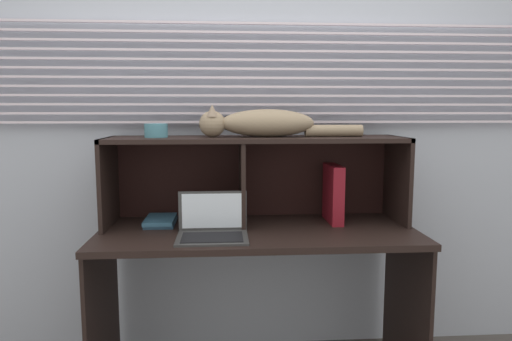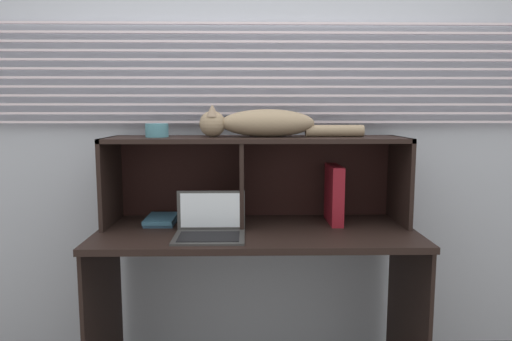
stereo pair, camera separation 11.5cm
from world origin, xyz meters
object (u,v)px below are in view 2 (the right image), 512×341
(laptop, at_px, (210,228))
(binder_upright, at_px, (334,194))
(cat, at_px, (262,123))
(book_stack, at_px, (161,220))
(small_basket, at_px, (157,130))

(laptop, height_order, binder_upright, binder_upright)
(cat, distance_m, book_stack, 0.71)
(binder_upright, bearing_deg, small_basket, 180.00)
(binder_upright, height_order, small_basket, small_basket)
(laptop, distance_m, small_basket, 0.57)
(binder_upright, relative_size, small_basket, 2.60)
(binder_upright, xyz_separation_m, book_stack, (-0.88, 0.00, -0.13))
(binder_upright, distance_m, book_stack, 0.88)
(cat, distance_m, laptop, 0.58)
(cat, bearing_deg, laptop, -134.75)
(small_basket, bearing_deg, cat, 0.00)
(book_stack, bearing_deg, cat, -0.07)
(book_stack, height_order, small_basket, small_basket)
(binder_upright, relative_size, book_stack, 1.23)
(binder_upright, bearing_deg, book_stack, 179.96)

